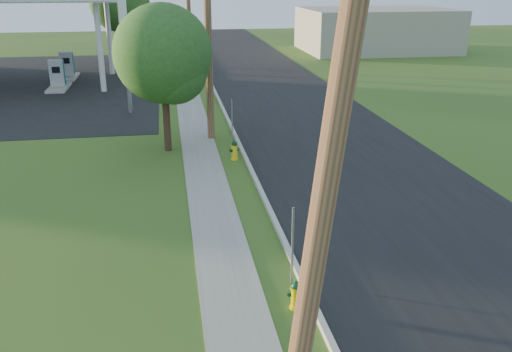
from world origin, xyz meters
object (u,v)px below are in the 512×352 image
(utility_pole_near, at_px, (328,171))
(price_pylon, at_px, (122,9))
(fuel_pump_se, at_px, (68,68))
(utility_pole_mid, at_px, (208,27))
(utility_pole_far, at_px, (189,7))
(tree_verge, at_px, (165,58))
(fuel_pump_ne, at_px, (58,78))
(tree_lot, at_px, (121,4))
(hydrant_far, at_px, (211,95))
(hydrant_near, at_px, (296,295))
(hydrant_mid, at_px, (234,150))

(utility_pole_near, bearing_deg, price_pylon, 99.42)
(fuel_pump_se, bearing_deg, utility_pole_mid, -62.37)
(utility_pole_far, height_order, tree_verge, utility_pole_far)
(fuel_pump_se, bearing_deg, fuel_pump_ne, -90.00)
(utility_pole_far, height_order, price_pylon, utility_pole_far)
(utility_pole_near, relative_size, tree_lot, 1.27)
(hydrant_far, bearing_deg, tree_verge, -104.92)
(tree_verge, bearing_deg, hydrant_far, 75.08)
(fuel_pump_se, xyz_separation_m, hydrant_far, (9.55, -9.10, -0.38))
(utility_pole_near, height_order, utility_pole_mid, utility_pole_mid)
(hydrant_near, xyz_separation_m, hydrant_far, (-0.04, 21.74, -0.00))
(price_pylon, xyz_separation_m, tree_lot, (-1.37, 18.29, -0.63))
(price_pylon, xyz_separation_m, hydrant_far, (4.55, 2.40, -5.09))
(price_pylon, distance_m, tree_verge, 7.54)
(fuel_pump_se, relative_size, tree_verge, 0.53)
(utility_pole_near, xyz_separation_m, tree_verge, (-1.87, 16.41, -0.91))
(tree_verge, height_order, hydrant_mid, tree_verge)
(tree_verge, height_order, hydrant_far, tree_verge)
(utility_pole_far, xyz_separation_m, hydrant_near, (0.70, -31.84, -4.46))
(utility_pole_near, relative_size, tree_verge, 1.57)
(utility_pole_mid, bearing_deg, hydrant_mid, -78.50)
(utility_pole_near, xyz_separation_m, fuel_pump_se, (-8.90, 35.00, -4.08))
(fuel_pump_se, relative_size, tree_lot, 0.43)
(utility_pole_mid, distance_m, hydrant_far, 9.17)
(utility_pole_far, distance_m, fuel_pump_ne, 10.99)
(tree_lot, bearing_deg, utility_pole_mid, -77.50)
(utility_pole_far, distance_m, hydrant_mid, 21.72)
(fuel_pump_ne, bearing_deg, tree_lot, 71.43)
(fuel_pump_se, bearing_deg, tree_verge, -69.30)
(utility_pole_mid, height_order, tree_lot, utility_pole_mid)
(fuel_pump_se, bearing_deg, hydrant_far, -43.61)
(tree_verge, relative_size, hydrant_mid, 7.57)
(fuel_pump_se, distance_m, price_pylon, 13.40)
(tree_lot, height_order, hydrant_mid, tree_lot)
(utility_pole_far, bearing_deg, hydrant_near, -88.75)
(fuel_pump_ne, height_order, price_pylon, price_pylon)
(hydrant_near, bearing_deg, price_pylon, 103.37)
(utility_pole_near, bearing_deg, hydrant_far, 88.55)
(utility_pole_near, xyz_separation_m, hydrant_mid, (0.66, 14.74, -4.41))
(utility_pole_near, height_order, price_pylon, utility_pole_near)
(utility_pole_near, bearing_deg, fuel_pump_se, 104.27)
(fuel_pump_ne, distance_m, hydrant_far, 10.84)
(hydrant_near, bearing_deg, utility_pole_far, 91.25)
(tree_verge, xyz_separation_m, hydrant_far, (2.53, 9.49, -3.56))
(hydrant_near, relative_size, hydrant_mid, 0.87)
(hydrant_near, distance_m, hydrant_far, 21.74)
(fuel_pump_ne, distance_m, fuel_pump_se, 4.00)
(utility_pole_far, height_order, fuel_pump_ne, utility_pole_far)
(utility_pole_near, relative_size, price_pylon, 1.38)
(hydrant_near, height_order, hydrant_far, same)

